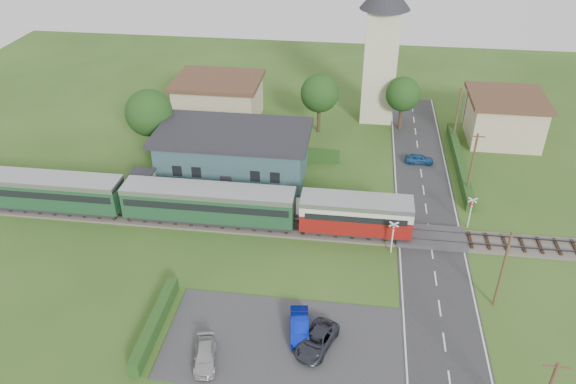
# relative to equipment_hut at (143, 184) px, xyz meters

# --- Properties ---
(ground) EXTENTS (120.00, 120.00, 0.00)m
(ground) POSITION_rel_equipment_hut_xyz_m (18.00, -5.20, -1.75)
(ground) COLOR #2D4C19
(railway_track) EXTENTS (76.00, 3.20, 0.49)m
(railway_track) POSITION_rel_equipment_hut_xyz_m (18.00, -3.20, -1.64)
(railway_track) COLOR #4C443D
(railway_track) RESTS_ON ground
(road) EXTENTS (6.00, 70.00, 0.05)m
(road) POSITION_rel_equipment_hut_xyz_m (28.00, -5.20, -1.72)
(road) COLOR #28282B
(road) RESTS_ON ground
(car_park) EXTENTS (17.00, 9.00, 0.08)m
(car_park) POSITION_rel_equipment_hut_xyz_m (16.50, -17.20, -1.71)
(car_park) COLOR #333335
(car_park) RESTS_ON ground
(crossing_deck) EXTENTS (6.20, 3.40, 0.45)m
(crossing_deck) POSITION_rel_equipment_hut_xyz_m (28.00, -3.20, -1.52)
(crossing_deck) COLOR #333335
(crossing_deck) RESTS_ON ground
(platform) EXTENTS (30.00, 3.00, 0.45)m
(platform) POSITION_rel_equipment_hut_xyz_m (8.00, 0.00, -1.52)
(platform) COLOR gray
(platform) RESTS_ON ground
(equipment_hut) EXTENTS (2.30, 2.30, 2.55)m
(equipment_hut) POSITION_rel_equipment_hut_xyz_m (0.00, 0.00, 0.00)
(equipment_hut) COLOR beige
(equipment_hut) RESTS_ON platform
(station_building) EXTENTS (16.00, 9.00, 5.30)m
(station_building) POSITION_rel_equipment_hut_xyz_m (8.00, 5.79, 0.95)
(station_building) COLOR #33585B
(station_building) RESTS_ON ground
(train) EXTENTS (43.20, 2.90, 3.40)m
(train) POSITION_rel_equipment_hut_xyz_m (4.38, -3.20, 0.43)
(train) COLOR #232328
(train) RESTS_ON ground
(church_tower) EXTENTS (6.00, 6.00, 17.60)m
(church_tower) POSITION_rel_equipment_hut_xyz_m (23.00, 22.80, 8.48)
(church_tower) COLOR beige
(church_tower) RESTS_ON ground
(house_west) EXTENTS (10.80, 8.80, 5.50)m
(house_west) POSITION_rel_equipment_hut_xyz_m (3.00, 19.80, 1.04)
(house_west) COLOR tan
(house_west) RESTS_ON ground
(house_east) EXTENTS (8.80, 8.80, 5.50)m
(house_east) POSITION_rel_equipment_hut_xyz_m (38.00, 18.80, 1.05)
(house_east) COLOR tan
(house_east) RESTS_ON ground
(hedge_carpark) EXTENTS (0.80, 9.00, 1.20)m
(hedge_carpark) POSITION_rel_equipment_hut_xyz_m (7.00, -17.20, -1.15)
(hedge_carpark) COLOR #193814
(hedge_carpark) RESTS_ON ground
(hedge_roadside) EXTENTS (0.80, 18.00, 1.20)m
(hedge_roadside) POSITION_rel_equipment_hut_xyz_m (32.20, 10.80, -1.15)
(hedge_roadside) COLOR #193814
(hedge_roadside) RESTS_ON ground
(hedge_station) EXTENTS (22.00, 0.80, 1.30)m
(hedge_station) POSITION_rel_equipment_hut_xyz_m (8.00, 10.30, -1.10)
(hedge_station) COLOR #193814
(hedge_station) RESTS_ON ground
(tree_a) EXTENTS (5.20, 5.20, 8.00)m
(tree_a) POSITION_rel_equipment_hut_xyz_m (-2.00, 8.80, 3.63)
(tree_a) COLOR #332316
(tree_a) RESTS_ON ground
(tree_b) EXTENTS (4.60, 4.60, 7.34)m
(tree_b) POSITION_rel_equipment_hut_xyz_m (16.00, 17.80, 3.27)
(tree_b) COLOR #332316
(tree_b) RESTS_ON ground
(tree_c) EXTENTS (4.20, 4.20, 6.78)m
(tree_c) POSITION_rel_equipment_hut_xyz_m (26.00, 19.80, 2.91)
(tree_c) COLOR #332316
(tree_c) RESTS_ON ground
(utility_pole_b) EXTENTS (1.40, 0.22, 7.00)m
(utility_pole_b) POSITION_rel_equipment_hut_xyz_m (32.20, -11.20, 1.88)
(utility_pole_b) COLOR #473321
(utility_pole_b) RESTS_ON ground
(utility_pole_c) EXTENTS (1.40, 0.22, 7.00)m
(utility_pole_c) POSITION_rel_equipment_hut_xyz_m (32.20, 4.80, 1.88)
(utility_pole_c) COLOR #473321
(utility_pole_c) RESTS_ON ground
(utility_pole_d) EXTENTS (1.40, 0.22, 7.00)m
(utility_pole_d) POSITION_rel_equipment_hut_xyz_m (32.20, 16.80, 1.88)
(utility_pole_d) COLOR #473321
(utility_pole_d) RESTS_ON ground
(crossing_signal_near) EXTENTS (0.84, 0.28, 3.28)m
(crossing_signal_near) POSITION_rel_equipment_hut_xyz_m (24.40, -5.61, 0.39)
(crossing_signal_near) COLOR silver
(crossing_signal_near) RESTS_ON ground
(crossing_signal_far) EXTENTS (0.84, 0.28, 3.28)m
(crossing_signal_far) POSITION_rel_equipment_hut_xyz_m (31.60, -0.81, 0.39)
(crossing_signal_far) COLOR silver
(crossing_signal_far) RESTS_ON ground
(streetlamp_west) EXTENTS (0.30, 0.30, 5.15)m
(streetlamp_west) POSITION_rel_equipment_hut_xyz_m (-4.00, 14.80, 1.29)
(streetlamp_west) COLOR #3F3F47
(streetlamp_west) RESTS_ON ground
(streetlamp_east) EXTENTS (0.30, 0.30, 5.15)m
(streetlamp_east) POSITION_rel_equipment_hut_xyz_m (34.00, 21.80, 1.29)
(streetlamp_east) COLOR #3F3F47
(streetlamp_east) RESTS_ON ground
(car_on_road) EXTENTS (3.11, 1.27, 1.06)m
(car_on_road) POSITION_rel_equipment_hut_xyz_m (27.86, 11.08, -1.17)
(car_on_road) COLOR navy
(car_on_road) RESTS_ON road
(car_park_blue) EXTENTS (1.83, 3.95, 1.25)m
(car_park_blue) POSITION_rel_equipment_hut_xyz_m (17.55, -16.15, -1.04)
(car_park_blue) COLOR #04169A
(car_park_blue) RESTS_ON car_park
(car_park_silver) EXTENTS (2.18, 3.85, 1.05)m
(car_park_silver) POSITION_rel_equipment_hut_xyz_m (11.42, -19.70, -1.14)
(car_park_silver) COLOR #A9A9A9
(car_park_silver) RESTS_ON car_park
(car_park_dark) EXTENTS (3.30, 4.66, 1.18)m
(car_park_dark) POSITION_rel_equipment_hut_xyz_m (18.92, -17.35, -1.08)
(car_park_dark) COLOR #272A33
(car_park_dark) RESTS_ON car_park
(pedestrian_near) EXTENTS (0.75, 0.64, 1.73)m
(pedestrian_near) POSITION_rel_equipment_hut_xyz_m (17.05, -0.40, -0.43)
(pedestrian_near) COLOR gray
(pedestrian_near) RESTS_ON platform
(pedestrian_far) EXTENTS (0.74, 0.88, 1.59)m
(pedestrian_far) POSITION_rel_equipment_hut_xyz_m (3.61, -0.29, -0.50)
(pedestrian_far) COLOR gray
(pedestrian_far) RESTS_ON platform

